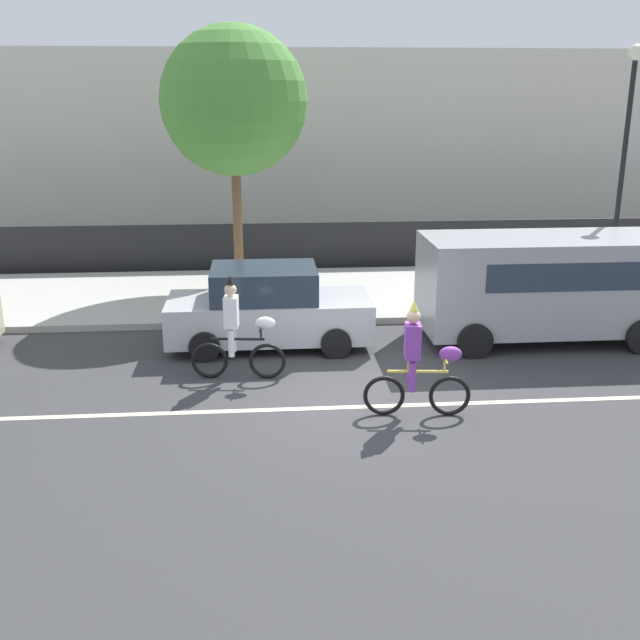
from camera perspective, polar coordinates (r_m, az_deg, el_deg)
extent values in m
plane|color=#38383A|center=(12.93, 3.01, -5.74)|extent=(80.00, 80.00, 0.00)
cube|color=beige|center=(12.48, 3.32, -6.61)|extent=(36.00, 0.14, 0.01)
cube|color=#ADAAA3|center=(19.04, 0.43, 2.05)|extent=(60.00, 5.00, 0.15)
cube|color=black|center=(21.71, -0.26, 5.62)|extent=(40.00, 0.08, 1.40)
cube|color=beige|center=(30.23, 4.31, 13.57)|extent=(28.00, 8.00, 6.37)
torus|color=black|center=(13.56, -4.03, -3.14)|extent=(0.67, 0.14, 0.67)
torus|color=black|center=(13.69, -8.42, -3.08)|extent=(0.67, 0.14, 0.67)
cylinder|color=black|center=(13.48, -6.29, -1.45)|extent=(0.97, 0.15, 0.05)
cylinder|color=black|center=(13.47, -6.94, -1.08)|extent=(0.04, 0.04, 0.18)
cylinder|color=black|center=(13.40, -4.52, -1.00)|extent=(0.04, 0.04, 0.23)
cylinder|color=black|center=(13.36, -4.54, -0.53)|extent=(0.08, 0.50, 0.03)
ellipsoid|color=white|center=(13.33, -4.18, -0.25)|extent=(0.38, 0.24, 0.24)
cube|color=white|center=(13.34, -6.79, 0.63)|extent=(0.27, 0.34, 0.56)
sphere|color=beige|center=(13.23, -6.85, 2.29)|extent=(0.22, 0.22, 0.22)
cone|color=black|center=(13.19, -6.87, 3.04)|extent=(0.14, 0.14, 0.16)
cylinder|color=white|center=(13.37, -6.78, -1.80)|extent=(0.11, 0.11, 0.48)
cylinder|color=white|center=(13.64, -6.63, -1.42)|extent=(0.11, 0.11, 0.48)
torus|color=black|center=(12.20, 9.84, -5.72)|extent=(0.67, 0.13, 0.67)
torus|color=black|center=(12.08, 4.90, -5.76)|extent=(0.67, 0.13, 0.67)
cylinder|color=#E5D84C|center=(11.98, 7.46, -3.91)|extent=(0.97, 0.14, 0.05)
cylinder|color=#E5D84C|center=(11.93, 6.76, -3.51)|extent=(0.04, 0.04, 0.18)
cylinder|color=#E5D84C|center=(11.99, 9.48, -3.39)|extent=(0.04, 0.04, 0.23)
cylinder|color=#E5D84C|center=(11.95, 9.50, -2.87)|extent=(0.08, 0.50, 0.03)
ellipsoid|color=purple|center=(11.94, 9.92, -2.55)|extent=(0.38, 0.23, 0.24)
cube|color=purple|center=(11.79, 7.07, -1.60)|extent=(0.27, 0.34, 0.56)
sphere|color=beige|center=(11.67, 7.14, 0.26)|extent=(0.22, 0.22, 0.22)
cone|color=#E5D84C|center=(11.62, 7.17, 1.11)|extent=(0.14, 0.14, 0.16)
cylinder|color=purple|center=(11.85, 7.05, -4.34)|extent=(0.11, 0.11, 0.48)
cylinder|color=purple|center=(12.11, 6.90, -3.86)|extent=(0.11, 0.11, 0.48)
cube|color=#99999E|center=(16.09, 16.73, 2.76)|extent=(5.00, 2.00, 1.90)
cube|color=#283342|center=(16.16, 18.15, 3.97)|extent=(3.90, 2.02, 0.56)
cylinder|color=black|center=(17.86, 20.44, 0.85)|extent=(0.70, 0.22, 0.70)
cylinder|color=black|center=(14.88, 11.69, -1.54)|extent=(0.70, 0.22, 0.70)
cylinder|color=black|center=(16.72, 9.81, 0.63)|extent=(0.70, 0.22, 0.70)
cube|color=#B7BABF|center=(15.24, -3.87, 0.22)|extent=(4.10, 1.72, 0.80)
cube|color=#232D3D|center=(15.05, -4.30, 2.84)|extent=(2.10, 1.58, 0.64)
cylinder|color=black|center=(14.59, 1.22, -1.76)|extent=(0.60, 0.20, 0.60)
cylinder|color=black|center=(16.22, 0.59, 0.19)|extent=(0.60, 0.20, 0.60)
cylinder|color=black|center=(14.56, -8.79, -2.01)|extent=(0.60, 0.20, 0.60)
cylinder|color=black|center=(16.19, -8.40, -0.02)|extent=(0.60, 0.20, 0.60)
cylinder|color=black|center=(19.26, 21.93, 9.58)|extent=(0.12, 0.12, 5.50)
sphere|color=#EAEACC|center=(19.16, 22.95, 18.26)|extent=(0.36, 0.36, 0.36)
cylinder|color=brown|center=(19.61, -6.30, 7.60)|extent=(0.24, 0.24, 3.33)
sphere|color=#4C8C38|center=(19.35, -6.59, 16.25)|extent=(3.67, 3.67, 3.67)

